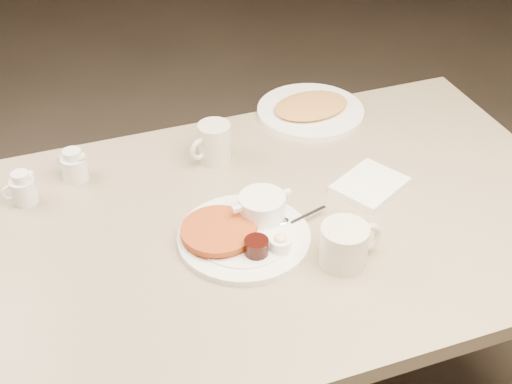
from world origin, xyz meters
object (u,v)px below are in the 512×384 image
object	(u,v)px
main_plate	(244,229)
hash_plate	(311,109)
creamer_right	(74,166)
diner_table	(259,277)
coffee_mug_near	(346,244)
creamer_left	(23,189)
coffee_mug_far	(214,143)

from	to	relation	value
main_plate	hash_plate	size ratio (longest dim) A/B	1.12
creamer_right	hash_plate	bearing A→B (deg)	7.36
diner_table	coffee_mug_near	size ratio (longest dim) A/B	10.30
creamer_left	hash_plate	distance (m)	0.79
main_plate	coffee_mug_near	distance (m)	0.22
main_plate	creamer_left	bearing A→B (deg)	146.20
main_plate	creamer_left	size ratio (longest dim) A/B	4.27
diner_table	creamer_right	size ratio (longest dim) A/B	18.28
diner_table	hash_plate	size ratio (longest dim) A/B	4.59
coffee_mug_far	main_plate	bearing A→B (deg)	-95.03
coffee_mug_near	coffee_mug_far	size ratio (longest dim) A/B	1.18
main_plate	creamer_right	size ratio (longest dim) A/B	4.46
diner_table	coffee_mug_near	world-z (taller)	coffee_mug_near
main_plate	hash_plate	xyz separation A→B (m)	(0.34, 0.43, -0.01)
creamer_left	creamer_right	size ratio (longest dim) A/B	1.05
main_plate	coffee_mug_near	xyz separation A→B (m)	(0.17, -0.14, 0.02)
main_plate	hash_plate	bearing A→B (deg)	51.37
creamer_right	coffee_mug_near	bearing A→B (deg)	-45.32
diner_table	coffee_mug_far	xyz separation A→B (m)	(-0.02, 0.27, 0.22)
creamer_left	creamer_right	bearing A→B (deg)	23.18
creamer_left	hash_plate	world-z (taller)	creamer_left
hash_plate	main_plate	bearing A→B (deg)	-128.63
coffee_mug_far	creamer_left	xyz separation A→B (m)	(-0.46, -0.01, -0.01)
coffee_mug_far	coffee_mug_near	bearing A→B (deg)	-72.24
diner_table	creamer_left	bearing A→B (deg)	152.14
diner_table	creamer_right	xyz separation A→B (m)	(-0.36, 0.31, 0.21)
coffee_mug_near	creamer_right	size ratio (longest dim) A/B	1.78
creamer_left	coffee_mug_far	bearing A→B (deg)	1.74
diner_table	main_plate	size ratio (longest dim) A/B	4.10
diner_table	coffee_mug_far	distance (m)	0.35
coffee_mug_far	creamer_left	size ratio (longest dim) A/B	1.44
coffee_mug_far	hash_plate	world-z (taller)	coffee_mug_far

